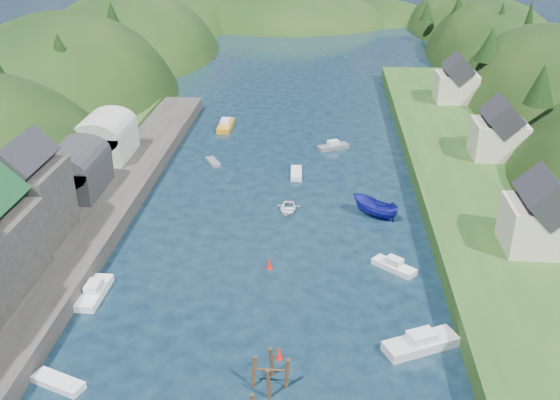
{
  "coord_description": "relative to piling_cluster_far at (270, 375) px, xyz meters",
  "views": [
    {
      "loc": [
        4.72,
        -35.88,
        34.61
      ],
      "look_at": [
        0.0,
        28.0,
        4.0
      ],
      "focal_mm": 40.0,
      "sensor_mm": 36.0,
      "label": 1
    }
  ],
  "objects": [
    {
      "name": "far_hills",
      "position": [
        0.06,
        171.9,
        -11.94
      ],
      "size": [
        103.0,
        68.0,
        44.0
      ],
      "color": "black",
      "rests_on": "ground"
    },
    {
      "name": "boat_sheds",
      "position": [
        -27.15,
        36.9,
        4.14
      ],
      "size": [
        7.0,
        21.0,
        7.5
      ],
      "color": "#2D2D30",
      "rests_on": "quay_left"
    },
    {
      "name": "hill_trees",
      "position": [
        -0.76,
        61.82,
        10.0
      ],
      "size": [
        90.32,
        150.32,
        12.93
      ],
      "color": "black",
      "rests_on": "ground"
    },
    {
      "name": "right_bank_cottages",
      "position": [
        26.85,
        46.23,
        4.71
      ],
      "size": [
        9.0,
        59.24,
        8.41
      ],
      "color": "beige",
      "rests_on": "terrace_right"
    },
    {
      "name": "moored_boats",
      "position": [
        -1.49,
        14.61,
        -0.4
      ],
      "size": [
        36.8,
        84.21,
        2.4
      ],
      "color": "silver",
      "rests_on": "ground"
    },
    {
      "name": "channel_buoy_far",
      "position": [
        -1.64,
        17.6,
        -0.66
      ],
      "size": [
        0.7,
        0.7,
        1.1
      ],
      "color": "#B2170E",
      "rests_on": "ground"
    },
    {
      "name": "terrace_right",
      "position": [
        23.85,
        37.9,
        0.06
      ],
      "size": [
        16.0,
        120.0,
        2.4
      ],
      "primitive_type": "cube",
      "color": "#234719",
      "rests_on": "ground"
    },
    {
      "name": "ground",
      "position": [
        -1.15,
        47.9,
        -1.14
      ],
      "size": [
        600.0,
        600.0,
        0.0
      ],
      "primitive_type": "plane",
      "color": "black",
      "rests_on": "ground"
    },
    {
      "name": "hillside_left",
      "position": [
        -46.15,
        72.9,
        -9.17
      ],
      "size": [
        44.0,
        245.56,
        52.0
      ],
      "color": "black",
      "rests_on": "ground"
    },
    {
      "name": "channel_buoy_near",
      "position": [
        0.46,
        3.4,
        -0.66
      ],
      "size": [
        0.7,
        0.7,
        1.1
      ],
      "color": "#B2170E",
      "rests_on": "ground"
    },
    {
      "name": "quay_left",
      "position": [
        -25.15,
        17.9,
        -0.14
      ],
      "size": [
        12.0,
        110.0,
        2.0
      ],
      "primitive_type": "cube",
      "color": "#2D2B28",
      "rests_on": "ground"
    },
    {
      "name": "hillside_right",
      "position": [
        43.85,
        72.9,
        -8.55
      ],
      "size": [
        36.0,
        245.56,
        48.0
      ],
      "color": "black",
      "rests_on": "ground"
    },
    {
      "name": "piling_cluster_far",
      "position": [
        0.0,
        0.0,
        0.0
      ],
      "size": [
        3.12,
        2.92,
        3.41
      ],
      "color": "#382314",
      "rests_on": "ground"
    }
  ]
}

